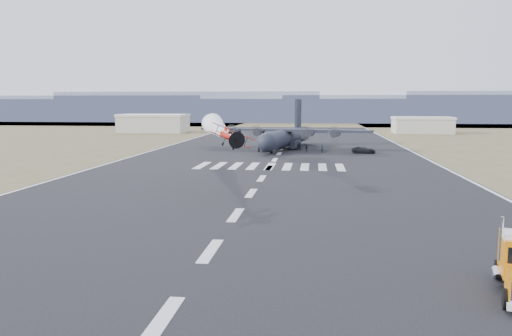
% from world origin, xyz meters
% --- Properties ---
extents(ground, '(500.00, 500.00, 0.00)m').
position_xyz_m(ground, '(0.00, 0.00, 0.00)').
color(ground, black).
rests_on(ground, ground).
extents(scrub_far, '(500.00, 80.00, 0.00)m').
position_xyz_m(scrub_far, '(0.00, 230.00, 0.00)').
color(scrub_far, brown).
rests_on(scrub_far, ground).
extents(runway_markings, '(60.00, 260.00, 0.01)m').
position_xyz_m(runway_markings, '(0.00, 60.00, 0.01)').
color(runway_markings, silver).
rests_on(runway_markings, ground).
extents(ridge_seg_b, '(150.00, 50.00, 15.00)m').
position_xyz_m(ridge_seg_b, '(-130.00, 260.00, 7.50)').
color(ridge_seg_b, '#8088A2').
rests_on(ridge_seg_b, ground).
extents(ridge_seg_c, '(150.00, 50.00, 17.00)m').
position_xyz_m(ridge_seg_c, '(-65.00, 260.00, 8.50)').
color(ridge_seg_c, '#8088A2').
rests_on(ridge_seg_c, ground).
extents(ridge_seg_d, '(150.00, 50.00, 13.00)m').
position_xyz_m(ridge_seg_d, '(0.00, 260.00, 6.50)').
color(ridge_seg_d, '#8088A2').
rests_on(ridge_seg_d, ground).
extents(ridge_seg_e, '(150.00, 50.00, 15.00)m').
position_xyz_m(ridge_seg_e, '(65.00, 260.00, 7.50)').
color(ridge_seg_e, '#8088A2').
rests_on(ridge_seg_e, ground).
extents(hangar_left, '(24.50, 14.50, 6.70)m').
position_xyz_m(hangar_left, '(-52.00, 145.00, 3.41)').
color(hangar_left, '#AFAC9B').
rests_on(hangar_left, ground).
extents(hangar_right, '(20.50, 12.50, 5.90)m').
position_xyz_m(hangar_right, '(46.00, 150.00, 3.01)').
color(hangar_right, '#AFAC9B').
rests_on(hangar_right, ground).
extents(aerobatic_biplane, '(5.24, 5.23, 3.36)m').
position_xyz_m(aerobatic_biplane, '(-2.44, 23.03, 6.98)').
color(aerobatic_biplane, red).
extents(smoke_trail, '(10.77, 33.48, 3.53)m').
position_xyz_m(smoke_trail, '(-9.91, 50.04, 7.24)').
color(smoke_trail, white).
extents(transport_aircraft, '(40.85, 33.43, 11.85)m').
position_xyz_m(transport_aircraft, '(0.87, 83.88, 3.06)').
color(transport_aircraft, '#1D202C').
rests_on(transport_aircraft, ground).
extents(support_vehicle, '(5.38, 2.79, 1.45)m').
position_xyz_m(support_vehicle, '(18.23, 74.76, 0.72)').
color(support_vehicle, black).
rests_on(support_vehicle, ground).
extents(crew_a, '(0.78, 0.71, 1.73)m').
position_xyz_m(crew_a, '(4.22, 80.70, 0.87)').
color(crew_a, black).
rests_on(crew_a, ground).
extents(crew_b, '(0.87, 0.68, 1.56)m').
position_xyz_m(crew_b, '(-0.94, 76.68, 0.78)').
color(crew_b, black).
rests_on(crew_b, ground).
extents(crew_c, '(0.64, 1.08, 1.57)m').
position_xyz_m(crew_c, '(0.71, 76.49, 0.79)').
color(crew_c, black).
rests_on(crew_c, ground).
extents(crew_d, '(0.97, 1.06, 1.63)m').
position_xyz_m(crew_d, '(5.82, 76.47, 0.82)').
color(crew_d, black).
rests_on(crew_d, ground).
extents(crew_e, '(0.53, 0.86, 1.75)m').
position_xyz_m(crew_e, '(-4.86, 75.63, 0.87)').
color(crew_e, black).
rests_on(crew_e, ground).
extents(crew_f, '(1.04, 1.76, 1.81)m').
position_xyz_m(crew_f, '(-3.81, 74.66, 0.90)').
color(crew_f, black).
rests_on(crew_f, ground).
extents(crew_g, '(0.76, 0.77, 1.63)m').
position_xyz_m(crew_g, '(9.27, 75.57, 0.81)').
color(crew_g, black).
rests_on(crew_g, ground).
extents(crew_h, '(0.85, 0.62, 1.59)m').
position_xyz_m(crew_h, '(3.87, 80.56, 0.79)').
color(crew_h, black).
rests_on(crew_h, ground).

